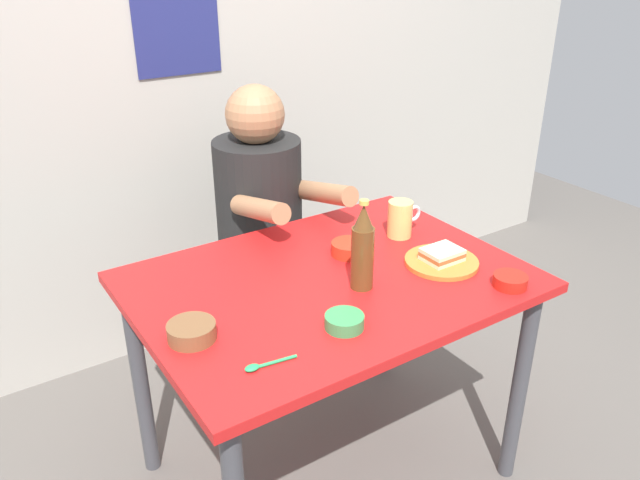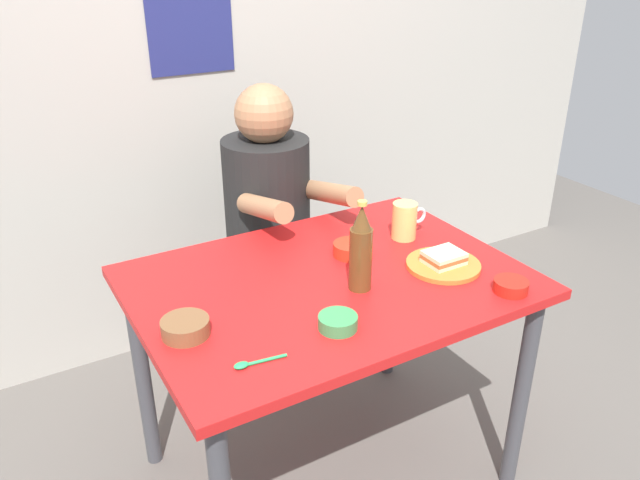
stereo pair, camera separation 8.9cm
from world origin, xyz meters
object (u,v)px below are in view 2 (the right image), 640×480
(dining_table, at_px, (329,306))
(sandwich, at_px, (444,258))
(stool, at_px, (271,290))
(person_seated, at_px, (268,194))
(beer_bottle, at_px, (361,250))
(plate_orange, at_px, (443,265))
(sambal_bowl_red, at_px, (511,285))
(beer_mug, at_px, (405,221))

(dining_table, bearing_deg, sandwich, -19.46)
(stool, distance_m, sandwich, 0.88)
(stool, xyz_separation_m, person_seated, (-0.00, -0.01, 0.42))
(sandwich, height_order, beer_bottle, beer_bottle)
(plate_orange, height_order, sambal_bowl_red, sambal_bowl_red)
(stool, relative_size, plate_orange, 2.05)
(stool, bearing_deg, beer_bottle, -95.15)
(plate_orange, bearing_deg, person_seated, 106.44)
(stool, distance_m, person_seated, 0.42)
(person_seated, height_order, plate_orange, person_seated)
(stool, height_order, sambal_bowl_red, sambal_bowl_red)
(dining_table, relative_size, sandwich, 10.00)
(person_seated, bearing_deg, plate_orange, -73.56)
(dining_table, relative_size, plate_orange, 5.00)
(dining_table, distance_m, person_seated, 0.64)
(sambal_bowl_red, bearing_deg, sandwich, 108.21)
(sandwich, height_order, beer_mug, beer_mug)
(sandwich, relative_size, beer_bottle, 0.42)
(plate_orange, xyz_separation_m, beer_mug, (0.02, 0.22, 0.05))
(dining_table, height_order, sandwich, sandwich)
(plate_orange, bearing_deg, sandwich, 90.00)
(beer_mug, distance_m, beer_bottle, 0.37)
(stool, distance_m, beer_bottle, 0.89)
(plate_orange, relative_size, beer_mug, 1.75)
(plate_orange, xyz_separation_m, beer_bottle, (-0.28, 0.02, 0.11))
(dining_table, xyz_separation_m, sandwich, (0.33, -0.12, 0.13))
(sambal_bowl_red, bearing_deg, dining_table, 140.96)
(sandwich, distance_m, beer_mug, 0.23)
(stool, bearing_deg, person_seated, -90.00)
(person_seated, relative_size, plate_orange, 3.27)
(sandwich, xyz_separation_m, beer_mug, (0.02, 0.22, 0.03))
(stool, height_order, beer_mug, beer_mug)
(person_seated, bearing_deg, dining_table, -100.10)
(beer_bottle, bearing_deg, stool, 84.85)
(beer_mug, height_order, beer_bottle, beer_bottle)
(beer_bottle, bearing_deg, sambal_bowl_red, -33.01)
(stool, distance_m, plate_orange, 0.87)
(person_seated, xyz_separation_m, sambal_bowl_red, (0.28, -0.94, -0.01))
(sandwich, xyz_separation_m, beer_bottle, (-0.28, 0.02, 0.09))
(dining_table, xyz_separation_m, plate_orange, (0.33, -0.12, 0.10))
(dining_table, relative_size, beer_mug, 8.73)
(beer_mug, bearing_deg, beer_bottle, -146.79)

